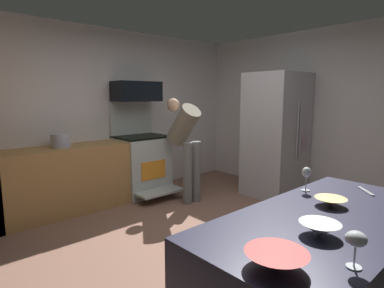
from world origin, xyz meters
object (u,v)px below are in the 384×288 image
(refrigerator, at_px, (276,135))
(microwave, at_px, (137,91))
(wine_glass_near, at_px, (356,240))
(mixing_bowl_small, at_px, (320,229))
(mixing_bowl_large, at_px, (331,202))
(oven_range, at_px, (142,163))
(wine_glass_mid, at_px, (306,174))
(stock_pot, at_px, (61,140))
(person_cook, at_px, (186,141))
(mixing_bowl_prep, at_px, (276,260))

(refrigerator, bearing_deg, microwave, 136.46)
(refrigerator, xyz_separation_m, wine_glass_near, (-3.05, -2.36, 0.05))
(mixing_bowl_small, bearing_deg, mixing_bowl_large, 18.38)
(oven_range, distance_m, mixing_bowl_large, 3.52)
(oven_range, xyz_separation_m, microwave, (0.00, 0.09, 1.14))
(wine_glass_near, bearing_deg, wine_glass_mid, 38.28)
(microwave, relative_size, mixing_bowl_large, 3.83)
(mixing_bowl_small, distance_m, wine_glass_mid, 0.76)
(mixing_bowl_small, height_order, stock_pot, stock_pot)
(person_cook, bearing_deg, microwave, 111.89)
(refrigerator, distance_m, mixing_bowl_large, 3.11)
(oven_range, distance_m, refrigerator, 2.20)
(wine_glass_mid, distance_m, stock_pot, 3.21)
(mixing_bowl_large, distance_m, mixing_bowl_prep, 0.89)
(person_cook, bearing_deg, mixing_bowl_small, -119.18)
(refrigerator, bearing_deg, stock_pot, 153.14)
(wine_glass_near, bearing_deg, oven_range, 69.03)
(mixing_bowl_small, relative_size, wine_glass_mid, 1.15)
(mixing_bowl_prep, bearing_deg, mixing_bowl_large, 11.40)
(mixing_bowl_large, bearing_deg, refrigerator, 39.26)
(mixing_bowl_small, height_order, wine_glass_near, wine_glass_near)
(mixing_bowl_large, xyz_separation_m, wine_glass_near, (-0.64, -0.39, 0.09))
(oven_range, relative_size, mixing_bowl_large, 7.72)
(person_cook, distance_m, wine_glass_near, 3.55)
(mixing_bowl_small, relative_size, mixing_bowl_prep, 0.78)
(microwave, bearing_deg, mixing_bowl_small, -109.12)
(refrigerator, height_order, stock_pot, refrigerator)
(oven_range, height_order, mixing_bowl_prep, oven_range)
(oven_range, xyz_separation_m, refrigerator, (1.60, -1.43, 0.46))
(mixing_bowl_large, height_order, wine_glass_mid, wine_glass_mid)
(mixing_bowl_prep, distance_m, wine_glass_near, 0.32)
(wine_glass_mid, bearing_deg, person_cook, 68.50)
(wine_glass_mid, bearing_deg, mixing_bowl_small, -146.89)
(mixing_bowl_small, distance_m, mixing_bowl_prep, 0.42)
(wine_glass_near, bearing_deg, stock_pot, 86.93)
(mixing_bowl_large, distance_m, wine_glass_near, 0.76)
(wine_glass_near, distance_m, stock_pot, 3.81)
(mixing_bowl_prep, bearing_deg, refrigerator, 33.17)
(refrigerator, distance_m, mixing_bowl_small, 3.57)
(microwave, height_order, refrigerator, refrigerator)
(stock_pot, bearing_deg, wine_glass_mid, -79.01)
(mixing_bowl_large, relative_size, stock_pot, 0.77)
(mixing_bowl_large, xyz_separation_m, mixing_bowl_small, (-0.46, -0.15, 0.01))
(person_cook, xyz_separation_m, mixing_bowl_large, (-1.13, -2.69, 0.01))
(mixing_bowl_prep, relative_size, wine_glass_mid, 1.47)
(mixing_bowl_small, relative_size, wine_glass_near, 1.31)
(mixing_bowl_small, bearing_deg, mixing_bowl_prep, -176.64)
(microwave, height_order, mixing_bowl_large, microwave)
(mixing_bowl_small, bearing_deg, refrigerator, 36.50)
(mixing_bowl_prep, distance_m, wine_glass_mid, 1.14)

